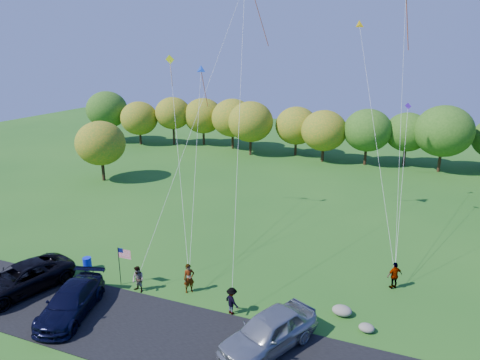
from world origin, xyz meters
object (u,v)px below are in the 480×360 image
object	(u,v)px
park_bench	(54,262)
flyer_c	(232,301)
minivan_silver	(269,331)
flyer_d	(395,275)
minivan_navy	(71,302)
minivan_dark	(21,279)
trash_barrel	(87,263)
flyer_a	(189,278)
flyer_b	(138,279)

from	to	relation	value
park_bench	flyer_c	bearing A→B (deg)	19.70
minivan_silver	flyer_d	distance (m)	10.18
minivan_navy	minivan_silver	world-z (taller)	minivan_silver
minivan_dark	minivan_navy	xyz separation A→B (m)	(4.62, -0.79, -0.06)
flyer_c	trash_barrel	bearing A→B (deg)	22.77
flyer_a	trash_barrel	distance (m)	7.97
minivan_dark	flyer_c	world-z (taller)	minivan_dark
trash_barrel	park_bench	bearing A→B (deg)	-161.23
trash_barrel	flyer_b	bearing A→B (deg)	-12.81
minivan_dark	flyer_b	size ratio (longest dim) A/B	3.64
flyer_d	park_bench	size ratio (longest dim) A/B	1.07
flyer_a	flyer_d	world-z (taller)	flyer_a
trash_barrel	flyer_a	bearing A→B (deg)	0.07
flyer_c	flyer_b	bearing A→B (deg)	28.48
flyer_d	trash_barrel	bearing A→B (deg)	-23.55
flyer_b	flyer_d	xyz separation A→B (m)	(14.89, 6.33, 0.04)
minivan_navy	flyer_b	distance (m)	4.10
flyer_b	flyer_c	size ratio (longest dim) A/B	1.04
flyer_b	trash_barrel	world-z (taller)	flyer_b
minivan_dark	flyer_a	distance (m)	10.47
flyer_b	minivan_navy	bearing A→B (deg)	-108.14
park_bench	flyer_d	bearing A→B (deg)	36.35
minivan_silver	minivan_dark	bearing A→B (deg)	-151.86
minivan_navy	minivan_silver	distance (m)	11.46
minivan_silver	flyer_b	world-z (taller)	minivan_silver
flyer_d	flyer_c	bearing A→B (deg)	-1.70
minivan_navy	flyer_a	world-z (taller)	flyer_a
flyer_c	flyer_d	world-z (taller)	flyer_d
minivan_silver	flyer_a	size ratio (longest dim) A/B	3.00
flyer_c	trash_barrel	size ratio (longest dim) A/B	1.91
minivan_dark	flyer_c	xyz separation A→B (m)	(13.10, 2.72, -0.11)
flyer_c	flyer_d	xyz separation A→B (m)	(8.55, 6.33, 0.08)
flyer_a	park_bench	size ratio (longest dim) A/B	1.13
minivan_silver	flyer_c	xyz separation A→B (m)	(-2.91, 2.14, -0.21)
minivan_silver	park_bench	world-z (taller)	minivan_silver
flyer_a	flyer_c	world-z (taller)	flyer_a
flyer_c	minivan_silver	bearing A→B (deg)	172.15
flyer_a	flyer_b	bearing A→B (deg)	156.68
flyer_c	park_bench	xyz separation A→B (m)	(-13.56, 0.37, -0.30)
flyer_d	trash_barrel	size ratio (longest dim) A/B	2.09
minivan_navy	flyer_a	xyz separation A→B (m)	(5.11, 4.65, 0.09)
minivan_silver	trash_barrel	xyz separation A→B (m)	(-14.22, 3.27, -0.60)
flyer_d	park_bench	xyz separation A→B (m)	(-22.11, -5.96, -0.38)
flyer_c	minivan_navy	bearing A→B (deg)	50.98
minivan_navy	flyer_b	world-z (taller)	flyer_b
minivan_silver	flyer_a	distance (m)	7.08
minivan_navy	flyer_c	bearing A→B (deg)	7.23
minivan_navy	flyer_c	world-z (taller)	minivan_navy
flyer_b	flyer_d	world-z (taller)	flyer_d
flyer_c	park_bench	size ratio (longest dim) A/B	0.97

